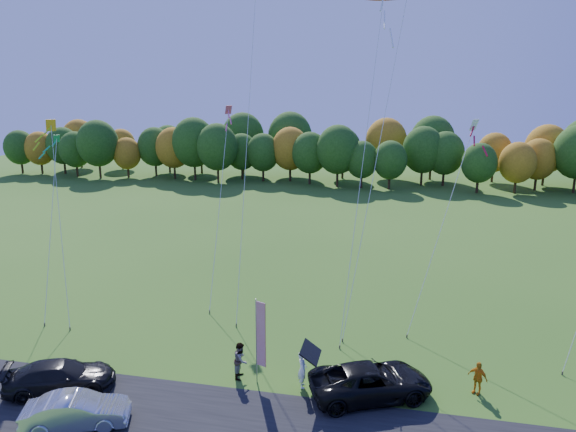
% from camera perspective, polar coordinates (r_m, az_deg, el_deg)
% --- Properties ---
extents(ground, '(160.00, 160.00, 0.00)m').
position_cam_1_polar(ground, '(26.92, -2.79, -17.73)').
color(ground, '#2D5917').
extents(asphalt_strip, '(90.00, 6.00, 0.01)m').
position_cam_1_polar(asphalt_strip, '(23.73, -5.44, -22.61)').
color(asphalt_strip, black).
rests_on(asphalt_strip, ground).
extents(tree_line, '(116.00, 12.00, 10.00)m').
position_cam_1_polar(tree_line, '(78.66, 7.45, 3.37)').
color(tree_line, '#1E4711').
rests_on(tree_line, ground).
extents(black_suv, '(6.33, 4.71, 1.60)m').
position_cam_1_polar(black_suv, '(25.56, 9.18, -17.67)').
color(black_suv, black).
rests_on(black_suv, ground).
extents(silver_sedan, '(4.63, 2.97, 1.44)m').
position_cam_1_polar(silver_sedan, '(25.15, -22.45, -19.42)').
color(silver_sedan, '#BABABF').
rests_on(silver_sedan, ground).
extents(dark_truck_a, '(5.44, 3.98, 1.46)m').
position_cam_1_polar(dark_truck_a, '(27.98, -24.00, -15.97)').
color(dark_truck_a, black).
rests_on(dark_truck_a, ground).
extents(person_tailgate_a, '(0.62, 0.77, 1.84)m').
position_cam_1_polar(person_tailgate_a, '(25.94, 1.61, -16.67)').
color(person_tailgate_a, white).
rests_on(person_tailgate_a, ground).
extents(person_tailgate_b, '(0.75, 0.94, 1.87)m').
position_cam_1_polar(person_tailgate_b, '(26.77, -5.27, -15.65)').
color(person_tailgate_b, gray).
rests_on(person_tailgate_b, ground).
extents(person_east, '(1.02, 0.85, 1.63)m').
position_cam_1_polar(person_east, '(27.04, 20.31, -16.50)').
color(person_east, orange).
rests_on(person_east, ground).
extents(feather_flag, '(0.55, 0.26, 4.44)m').
position_cam_1_polar(feather_flag, '(25.32, -3.13, -12.85)').
color(feather_flag, '#999999').
rests_on(feather_flag, ground).
extents(kite_delta_blue, '(2.72, 12.33, 27.59)m').
position_cam_1_polar(kite_delta_blue, '(34.86, -4.30, 13.48)').
color(kite_delta_blue, '#4C3F33').
rests_on(kite_delta_blue, ground).
extents(kite_parafoil_orange, '(5.11, 12.42, 25.68)m').
position_cam_1_polar(kite_parafoil_orange, '(32.96, 10.76, 11.18)').
color(kite_parafoil_orange, '#4C3F33').
rests_on(kite_parafoil_orange, ground).
extents(kite_delta_red, '(2.86, 10.95, 21.75)m').
position_cam_1_polar(kite_delta_red, '(31.58, 8.57, 7.88)').
color(kite_delta_red, '#4C3F33').
rests_on(kite_delta_red, ground).
extents(kite_diamond_yellow, '(3.90, 5.31, 12.64)m').
position_cam_1_polar(kite_diamond_yellow, '(35.03, -24.01, -0.63)').
color(kite_diamond_yellow, '#4C3F33').
rests_on(kite_diamond_yellow, ground).
extents(kite_diamond_green, '(2.18, 5.84, 11.44)m').
position_cam_1_polar(kite_diamond_green, '(36.22, -24.85, -1.03)').
color(kite_diamond_green, '#4C3F33').
rests_on(kite_diamond_green, ground).
extents(kite_diamond_white, '(4.03, 5.53, 12.73)m').
position_cam_1_polar(kite_diamond_white, '(31.85, 16.69, -1.19)').
color(kite_diamond_white, '#4C3F33').
rests_on(kite_diamond_white, ground).
extents(kite_diamond_pink, '(1.65, 8.76, 13.30)m').
position_cam_1_polar(kite_diamond_pink, '(36.13, -7.59, 1.57)').
color(kite_diamond_pink, '#4C3F33').
rests_on(kite_diamond_pink, ground).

